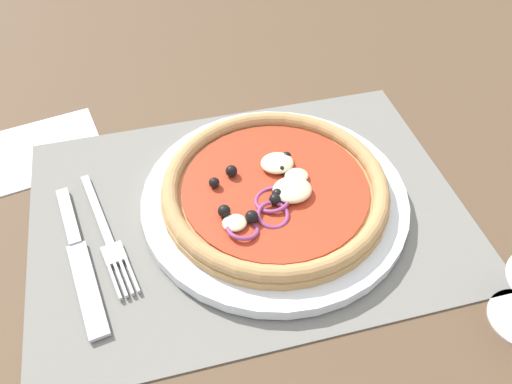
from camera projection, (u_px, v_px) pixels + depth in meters
The scene contains 7 objects.
ground_plane at pixel (248, 217), 59.74cm from camera, with size 190.00×140.00×2.40cm, color brown.
placemat at pixel (248, 209), 58.71cm from camera, with size 47.51×34.06×0.40cm, color slate.
plate at pixel (276, 202), 58.30cm from camera, with size 29.55×29.55×1.40cm, color white.
pizza at pixel (276, 191), 56.97cm from camera, with size 25.00×25.00×2.67cm.
fork at pixel (108, 238), 55.44cm from camera, with size 5.21×17.92×0.44cm.
knife at pixel (79, 258), 53.62cm from camera, with size 4.90×20.00×0.62cm.
napkin at pixel (45, 149), 65.58cm from camera, with size 13.38×12.04×0.36cm, color white.
Camera 1 is at (8.75, 37.66, 44.44)cm, focal length 36.77 mm.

